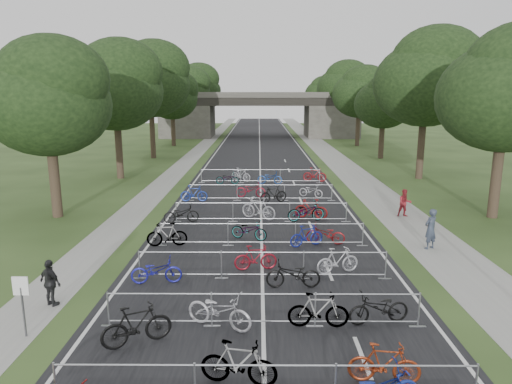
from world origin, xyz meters
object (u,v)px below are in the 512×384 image
park_sign (22,295)px  pedestrian_c (51,283)px  overpass_bridge (260,115)px  bike_1 (239,364)px  pedestrian_b (405,203)px  pedestrian_a (431,229)px

park_sign → pedestrian_c: (-0.10, 1.94, -0.48)m
overpass_bridge → pedestrian_c: (-6.90, -60.06, -2.75)m
pedestrian_c → bike_1: bearing=175.6°
pedestrian_b → park_sign: bearing=-139.4°
pedestrian_b → pedestrian_c: size_ratio=0.99×
overpass_bridge → pedestrian_b: (8.08, -48.89, -2.75)m
pedestrian_b → overpass_bridge: bearing=98.6°
pedestrian_c → park_sign: bearing=121.9°
pedestrian_a → park_sign: bearing=-2.7°
bike_1 → pedestrian_c: 7.53m
overpass_bridge → bike_1: size_ratio=16.56×
bike_1 → park_sign: bearing=81.1°
park_sign → pedestrian_c: 2.01m
overpass_bridge → pedestrian_b: size_ratio=19.83×
pedestrian_b → pedestrian_c: pedestrian_c is taller
park_sign → pedestrian_a: size_ratio=0.99×
pedestrian_b → pedestrian_c: bearing=-144.1°
bike_1 → pedestrian_b: size_ratio=1.20×
pedestrian_a → pedestrian_c: size_ratio=1.17×
overpass_bridge → pedestrian_b: overpass_bridge is taller
bike_1 → pedestrian_a: 12.74m
park_sign → pedestrian_a: 16.22m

